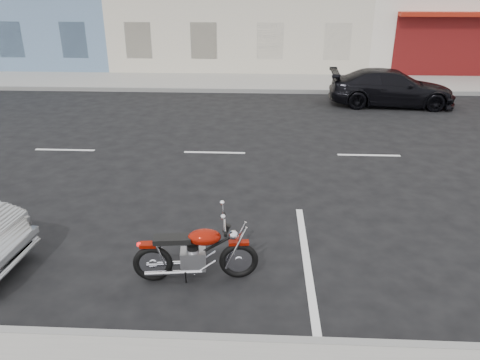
% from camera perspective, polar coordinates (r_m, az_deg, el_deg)
% --- Properties ---
extents(ground, '(120.00, 120.00, 0.00)m').
position_cam_1_polar(ground, '(12.24, 6.25, 3.18)').
color(ground, black).
rests_on(ground, ground).
extents(sidewalk_far, '(80.00, 3.40, 0.15)m').
position_cam_1_polar(sidewalk_far, '(21.03, -9.00, 11.78)').
color(sidewalk_far, gray).
rests_on(sidewalk_far, ground).
extents(curb_far, '(80.00, 0.12, 0.16)m').
position_cam_1_polar(curb_far, '(19.40, -9.99, 10.76)').
color(curb_far, gray).
rests_on(curb_far, ground).
extents(motorcycle, '(1.87, 0.62, 0.94)m').
position_cam_1_polar(motorcycle, '(7.06, 0.04, -8.88)').
color(motorcycle, black).
rests_on(motorcycle, ground).
extents(car_far, '(4.45, 2.02, 1.26)m').
position_cam_1_polar(car_far, '(17.74, 17.96, 10.65)').
color(car_far, black).
rests_on(car_far, ground).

